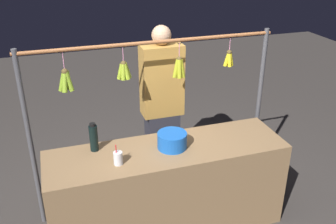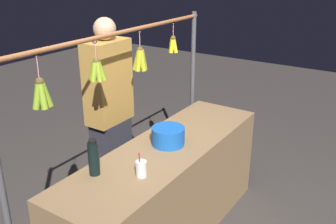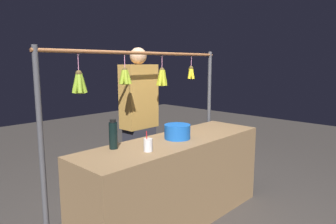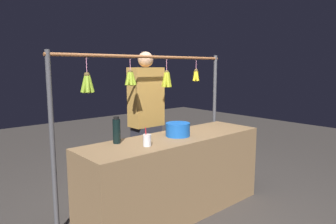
{
  "view_description": "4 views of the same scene",
  "coord_description": "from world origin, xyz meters",
  "px_view_note": "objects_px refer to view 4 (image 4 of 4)",
  "views": [
    {
      "loc": [
        0.84,
        2.59,
        2.46
      ],
      "look_at": [
        -0.0,
        0.0,
        1.16
      ],
      "focal_mm": 40.38,
      "sensor_mm": 36.0,
      "label": 1
    },
    {
      "loc": [
        2.14,
        1.42,
        2.11
      ],
      "look_at": [
        -0.02,
        0.0,
        1.09
      ],
      "focal_mm": 41.02,
      "sensor_mm": 36.0,
      "label": 2
    },
    {
      "loc": [
        2.09,
        1.89,
        1.54
      ],
      "look_at": [
        0.1,
        0.0,
        1.09
      ],
      "focal_mm": 32.91,
      "sensor_mm": 36.0,
      "label": 3
    },
    {
      "loc": [
        2.06,
        2.21,
        1.52
      ],
      "look_at": [
        0.1,
        0.0,
        1.08
      ],
      "focal_mm": 32.62,
      "sensor_mm": 36.0,
      "label": 4
    }
  ],
  "objects_px": {
    "drink_cup": "(147,140)",
    "vendor_person": "(146,123)",
    "water_bottle": "(117,131)",
    "blue_bucket": "(178,129)"
  },
  "relations": [
    {
      "from": "blue_bucket",
      "to": "water_bottle",
      "type": "bearing_deg",
      "value": -14.22
    },
    {
      "from": "water_bottle",
      "to": "vendor_person",
      "type": "bearing_deg",
      "value": -144.76
    },
    {
      "from": "blue_bucket",
      "to": "drink_cup",
      "type": "relative_size",
      "value": 1.45
    },
    {
      "from": "water_bottle",
      "to": "drink_cup",
      "type": "xyz_separation_m",
      "value": [
        -0.15,
        0.27,
        -0.06
      ]
    },
    {
      "from": "water_bottle",
      "to": "vendor_person",
      "type": "height_order",
      "value": "vendor_person"
    },
    {
      "from": "water_bottle",
      "to": "drink_cup",
      "type": "height_order",
      "value": "water_bottle"
    },
    {
      "from": "drink_cup",
      "to": "vendor_person",
      "type": "distance_m",
      "value": 1.0
    },
    {
      "from": "water_bottle",
      "to": "blue_bucket",
      "type": "bearing_deg",
      "value": 165.78
    },
    {
      "from": "blue_bucket",
      "to": "drink_cup",
      "type": "xyz_separation_m",
      "value": [
        0.48,
        0.11,
        -0.01
      ]
    },
    {
      "from": "drink_cup",
      "to": "vendor_person",
      "type": "height_order",
      "value": "vendor_person"
    }
  ]
}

